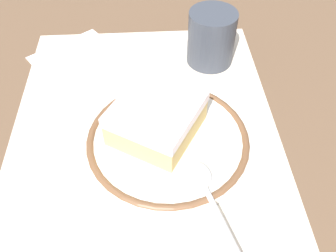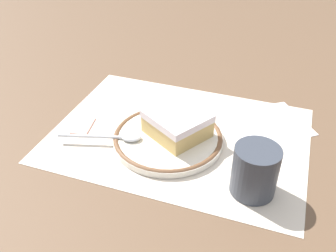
{
  "view_description": "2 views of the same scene",
  "coord_description": "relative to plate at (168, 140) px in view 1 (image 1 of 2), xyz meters",
  "views": [
    {
      "loc": [
        0.27,
        0.01,
        0.32
      ],
      "look_at": [
        0.01,
        0.03,
        0.03
      ],
      "focal_mm": 39.06,
      "sensor_mm": 36.0,
      "label": 1
    },
    {
      "loc": [
        -0.15,
        0.48,
        0.38
      ],
      "look_at": [
        0.01,
        0.03,
        0.03
      ],
      "focal_mm": 39.93,
      "sensor_mm": 36.0,
      "label": 2
    }
  ],
  "objects": [
    {
      "name": "ground_plane",
      "position": [
        -0.01,
        -0.03,
        -0.01
      ],
      "size": [
        2.4,
        2.4,
        0.0
      ],
      "primitive_type": "plane",
      "color": "brown"
    },
    {
      "name": "placemat",
      "position": [
        -0.01,
        -0.03,
        -0.01
      ],
      "size": [
        0.42,
        0.31,
        0.0
      ],
      "primitive_type": "cube",
      "color": "beige",
      "rests_on": "ground_plane"
    },
    {
      "name": "plate",
      "position": [
        0.0,
        0.0,
        0.0
      ],
      "size": [
        0.18,
        0.18,
        0.01
      ],
      "color": "silver",
      "rests_on": "placemat"
    },
    {
      "name": "cake_slice",
      "position": [
        -0.01,
        -0.01,
        0.02
      ],
      "size": [
        0.12,
        0.12,
        0.04
      ],
      "color": "#DBB76B",
      "rests_on": "plate"
    },
    {
      "name": "spoon",
      "position": [
        0.07,
        0.03,
        0.01
      ],
      "size": [
        0.13,
        0.05,
        0.01
      ],
      "color": "silver",
      "rests_on": "plate"
    },
    {
      "name": "cup",
      "position": [
        -0.15,
        0.07,
        0.02
      ],
      "size": [
        0.06,
        0.06,
        0.07
      ],
      "color": "#383D47",
      "rests_on": "placemat"
    },
    {
      "name": "napkin",
      "position": [
        -0.15,
        -0.11,
        -0.01
      ],
      "size": [
        0.17,
        0.16,
        0.0
      ],
      "primitive_type": "cube",
      "rotation": [
        0.0,
        0.0,
        5.35
      ],
      "color": "white",
      "rests_on": "placemat"
    }
  ]
}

